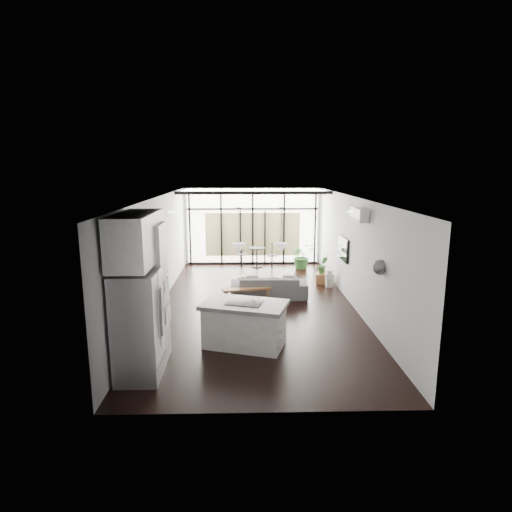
{
  "coord_description": "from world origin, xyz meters",
  "views": [
    {
      "loc": [
        -0.29,
        -10.66,
        3.52
      ],
      "look_at": [
        0.0,
        0.3,
        1.25
      ],
      "focal_mm": 30.0,
      "sensor_mm": 36.0,
      "label": 1
    }
  ],
  "objects_px": {
    "island": "(244,324)",
    "sofa": "(269,283)",
    "console_bench": "(246,295)",
    "milk_can": "(330,279)",
    "fridge": "(138,326)",
    "tv": "(343,249)",
    "pouf": "(245,283)"
  },
  "relations": [
    {
      "from": "fridge",
      "to": "sofa",
      "type": "height_order",
      "value": "fridge"
    },
    {
      "from": "fridge",
      "to": "pouf",
      "type": "xyz_separation_m",
      "value": [
        1.79,
        5.39,
        -0.74
      ]
    },
    {
      "from": "console_bench",
      "to": "pouf",
      "type": "height_order",
      "value": "console_bench"
    },
    {
      "from": "pouf",
      "to": "tv",
      "type": "xyz_separation_m",
      "value": [
        2.75,
        -0.54,
        1.11
      ]
    },
    {
      "from": "console_bench",
      "to": "pouf",
      "type": "bearing_deg",
      "value": 78.87
    },
    {
      "from": "sofa",
      "to": "console_bench",
      "type": "height_order",
      "value": "sofa"
    },
    {
      "from": "sofa",
      "to": "console_bench",
      "type": "distance_m",
      "value": 0.81
    },
    {
      "from": "sofa",
      "to": "console_bench",
      "type": "relative_size",
      "value": 1.64
    },
    {
      "from": "pouf",
      "to": "milk_can",
      "type": "distance_m",
      "value": 2.55
    },
    {
      "from": "fridge",
      "to": "pouf",
      "type": "relative_size",
      "value": 4.0
    },
    {
      "from": "island",
      "to": "pouf",
      "type": "distance_m",
      "value": 4.12
    },
    {
      "from": "pouf",
      "to": "milk_can",
      "type": "bearing_deg",
      "value": 3.57
    },
    {
      "from": "island",
      "to": "sofa",
      "type": "relative_size",
      "value": 0.79
    },
    {
      "from": "console_bench",
      "to": "milk_can",
      "type": "bearing_deg",
      "value": 18.15
    },
    {
      "from": "pouf",
      "to": "console_bench",
      "type": "bearing_deg",
      "value": -88.49
    },
    {
      "from": "pouf",
      "to": "tv",
      "type": "distance_m",
      "value": 3.02
    },
    {
      "from": "island",
      "to": "fridge",
      "type": "xyz_separation_m",
      "value": [
        -1.78,
        -1.28,
        0.48
      ]
    },
    {
      "from": "fridge",
      "to": "tv",
      "type": "relative_size",
      "value": 1.69
    },
    {
      "from": "console_bench",
      "to": "tv",
      "type": "bearing_deg",
      "value": 3.67
    },
    {
      "from": "sofa",
      "to": "pouf",
      "type": "relative_size",
      "value": 4.51
    },
    {
      "from": "pouf",
      "to": "sofa",
      "type": "bearing_deg",
      "value": -52.61
    },
    {
      "from": "island",
      "to": "milk_can",
      "type": "xyz_separation_m",
      "value": [
        2.56,
        4.27,
        -0.19
      ]
    },
    {
      "from": "milk_can",
      "to": "pouf",
      "type": "bearing_deg",
      "value": -176.43
    },
    {
      "from": "fridge",
      "to": "console_bench",
      "type": "xyz_separation_m",
      "value": [
        1.82,
        4.05,
        -0.72
      ]
    },
    {
      "from": "sofa",
      "to": "console_bench",
      "type": "xyz_separation_m",
      "value": [
        -0.62,
        -0.48,
        -0.2
      ]
    },
    {
      "from": "fridge",
      "to": "sofa",
      "type": "bearing_deg",
      "value": 61.63
    },
    {
      "from": "sofa",
      "to": "island",
      "type": "bearing_deg",
      "value": 78.79
    },
    {
      "from": "fridge",
      "to": "tv",
      "type": "xyz_separation_m",
      "value": [
        4.54,
        4.85,
        0.37
      ]
    },
    {
      "from": "fridge",
      "to": "sofa",
      "type": "xyz_separation_m",
      "value": [
        2.45,
        4.53,
        -0.52
      ]
    },
    {
      "from": "island",
      "to": "sofa",
      "type": "distance_m",
      "value": 3.32
    },
    {
      "from": "island",
      "to": "tv",
      "type": "xyz_separation_m",
      "value": [
        2.77,
        3.57,
        0.85
      ]
    },
    {
      "from": "console_bench",
      "to": "milk_can",
      "type": "xyz_separation_m",
      "value": [
        2.51,
        1.49,
        0.05
      ]
    }
  ]
}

